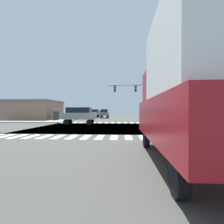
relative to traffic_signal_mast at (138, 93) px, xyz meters
name	(u,v)px	position (x,y,z in m)	size (l,w,h in m)	color
ground	(98,127)	(-5.25, -7.25, -4.73)	(90.00, 90.00, 0.05)	#43443F
sidewalk_corner_ne	(179,121)	(7.75, 4.75, -4.64)	(12.00, 12.00, 0.14)	gray
sidewalk_corner_nw	(40,120)	(-18.25, 4.75, -4.64)	(12.00, 12.00, 0.14)	gray
crosswalk_near	(79,137)	(-5.50, -14.55, -4.71)	(13.50, 2.00, 0.01)	white
crosswalk_far	(103,123)	(-5.50, 0.05, -4.71)	(13.50, 2.00, 0.01)	white
traffic_signal_mast	(138,93)	(0.00, 0.00, 0.00)	(7.68, 0.55, 6.32)	gray
street_lamp	(145,98)	(2.33, 9.17, -0.08)	(1.78, 0.32, 7.69)	gray
bank_building	(21,110)	(-24.52, 8.56, -2.65)	(17.40, 9.32, 4.11)	#8B6959
sedan_nearside_1	(177,119)	(2.52, -10.75, -3.59)	(4.30, 1.80, 1.88)	black
pickup_farside_1	(105,113)	(-7.25, 17.95, -3.42)	(2.00, 5.10, 2.35)	black
suv_crossing_1	(79,114)	(-8.39, -3.75, -3.31)	(4.60, 1.96, 2.34)	black
sedan_leading_2	(100,113)	(-10.25, 29.49, -3.59)	(1.80, 4.30, 1.88)	black
suv_trailing_3	(95,113)	(-10.25, 21.05, -3.31)	(1.96, 4.60, 2.34)	black
box_truck_middle_1	(185,90)	(-0.25, -20.26, -2.14)	(2.40, 7.20, 4.85)	black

